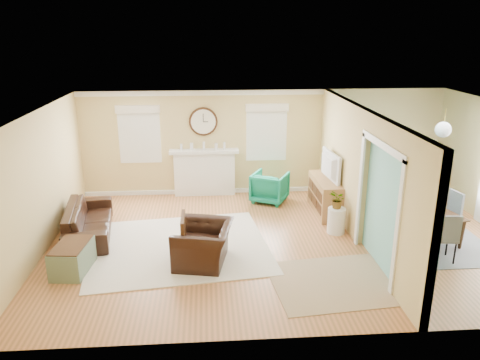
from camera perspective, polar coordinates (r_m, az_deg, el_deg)
name	(u,v)px	position (r m, az deg, el deg)	size (l,w,h in m)	color
floor	(281,241)	(9.34, 5.08, -7.48)	(9.00, 9.00, 0.00)	#935D34
wall_back	(264,142)	(11.72, 2.94, 4.63)	(9.00, 0.02, 2.60)	#D6BD77
wall_front	(321,251)	(6.13, 9.87, -8.47)	(9.00, 0.02, 2.60)	#D6BD77
wall_left	(39,184)	(9.27, -23.32, -0.50)	(0.02, 6.00, 2.60)	#D6BD77
ceiling	(285,110)	(8.55, 5.56, 8.45)	(9.00, 6.00, 0.02)	white
partition	(357,170)	(9.47, 14.11, 1.19)	(0.17, 6.00, 2.60)	#D6BD77
fireplace	(204,172)	(11.70, -4.35, 1.01)	(1.70, 0.30, 1.17)	white
wall_clock	(203,122)	(11.49, -4.50, 7.12)	(0.70, 0.07, 0.70)	#432515
window_left	(139,130)	(11.62, -12.18, 5.94)	(1.05, 0.13, 1.42)	white
window_right	(266,128)	(11.61, 3.24, 6.30)	(1.05, 0.13, 1.42)	white
pendant	(443,130)	(9.60, 23.53, 5.66)	(0.30, 0.30, 0.55)	gold
rug_cream	(179,247)	(9.16, -7.40, -8.05)	(3.35, 2.90, 0.02)	silver
rug_jute	(335,282)	(8.08, 11.55, -12.08)	(2.08, 1.71, 0.01)	tan
rug_grey	(417,235)	(10.24, 20.76, -6.25)	(2.31, 2.88, 0.01)	slate
sofa	(89,220)	(9.95, -17.96, -4.72)	(2.15, 0.84, 0.63)	black
eames_chair	(204,244)	(8.40, -4.46, -7.82)	(1.10, 0.96, 0.71)	black
green_chair	(270,187)	(11.28, 3.64, -0.88)	(0.77, 0.80, 0.73)	#00825C
trunk	(72,258)	(8.64, -19.75, -8.92)	(0.62, 0.92, 0.50)	gray
credenza	(325,196)	(10.76, 10.36, -1.90)	(0.50, 1.46, 0.80)	#A37436
tv	(326,166)	(10.53, 10.48, 1.74)	(1.08, 0.14, 0.62)	black
garden_stool	(336,221)	(9.78, 11.67, -4.87)	(0.36, 0.36, 0.53)	white
potted_plant	(338,200)	(9.62, 11.84, -2.35)	(0.34, 0.30, 0.38)	#337F33
dining_table	(419,221)	(10.12, 20.95, -4.71)	(1.73, 0.96, 0.61)	#432515
dining_chair_n	(403,193)	(10.99, 19.24, -1.51)	(0.42, 0.42, 0.90)	slate
dining_chair_s	(444,232)	(9.14, 23.61, -5.85)	(0.44, 0.44, 0.93)	slate
dining_chair_w	(393,209)	(9.83, 18.13, -3.38)	(0.45, 0.45, 0.98)	white
dining_chair_e	(447,210)	(10.27, 23.95, -3.37)	(0.48, 0.48, 0.91)	slate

